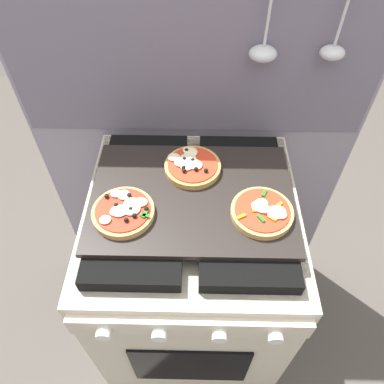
% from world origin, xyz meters
% --- Properties ---
extents(ground_plane, '(4.00, 4.00, 0.00)m').
position_xyz_m(ground_plane, '(0.00, 0.00, 0.00)').
color(ground_plane, '#4C4742').
extents(kitchen_backsplash, '(1.10, 0.09, 1.55)m').
position_xyz_m(kitchen_backsplash, '(0.00, 0.33, 0.79)').
color(kitchen_backsplash, gray).
rests_on(kitchen_backsplash, ground_plane).
extents(stove, '(0.60, 0.64, 0.90)m').
position_xyz_m(stove, '(-0.00, -0.00, 0.45)').
color(stove, beige).
rests_on(stove, ground_plane).
extents(baking_tray, '(0.54, 0.38, 0.02)m').
position_xyz_m(baking_tray, '(0.00, 0.00, 0.91)').
color(baking_tray, black).
rests_on(baking_tray, stove).
extents(pizza_left, '(0.16, 0.16, 0.03)m').
position_xyz_m(pizza_left, '(-0.17, -0.07, 0.93)').
color(pizza_left, tan).
rests_on(pizza_left, baking_tray).
extents(pizza_right, '(0.16, 0.16, 0.03)m').
position_xyz_m(pizza_right, '(0.18, -0.06, 0.93)').
color(pizza_right, tan).
rests_on(pizza_right, baking_tray).
extents(pizza_center, '(0.16, 0.16, 0.03)m').
position_xyz_m(pizza_center, '(-0.01, 0.09, 0.93)').
color(pizza_center, tan).
rests_on(pizza_center, baking_tray).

